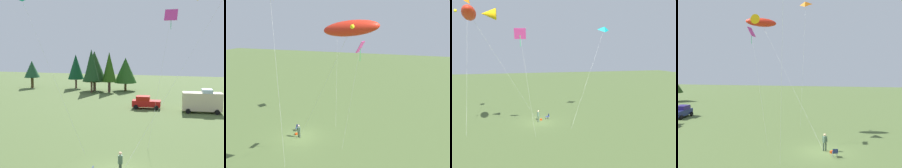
% 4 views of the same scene
% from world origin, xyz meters
% --- Properties ---
extents(ground_plane, '(160.00, 160.00, 0.00)m').
position_xyz_m(ground_plane, '(0.00, 0.00, 0.00)').
color(ground_plane, '#4D6232').
extents(person_kite_flyer, '(0.35, 0.52, 1.74)m').
position_xyz_m(person_kite_flyer, '(0.15, -0.08, 1.02)').
color(person_kite_flyer, '#334436').
rests_on(person_kite_flyer, ground).
extents(folding_chair, '(0.55, 0.55, 0.82)m').
position_xyz_m(folding_chair, '(-1.46, -1.11, 0.49)').
color(folding_chair, navy).
rests_on(folding_chair, ground).
extents(backpack_on_grass, '(0.39, 0.37, 0.22)m').
position_xyz_m(backpack_on_grass, '(-0.35, -0.77, 0.11)').
color(backpack_on_grass, '#B9360C').
rests_on(backpack_on_grass, ground).
extents(kite_large_fish, '(8.54, 10.50, 14.62)m').
position_xyz_m(kite_large_fish, '(7.01, 8.43, 13.88)').
color(kite_large_fish, red).
rests_on(kite_large_fish, ground).
extents(kite_diamond_rainbow, '(2.23, 2.55, 12.62)m').
position_xyz_m(kite_diamond_rainbow, '(2.72, 8.11, 11.83)').
color(kite_diamond_rainbow, '#D4388F').
rests_on(kite_diamond_rainbow, ground).
extents(kite_delta_teal, '(5.83, 1.86, 13.95)m').
position_xyz_m(kite_delta_teal, '(-8.96, 2.35, 13.47)').
color(kite_delta_teal, '#0C8D95').
rests_on(kite_delta_teal, ground).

